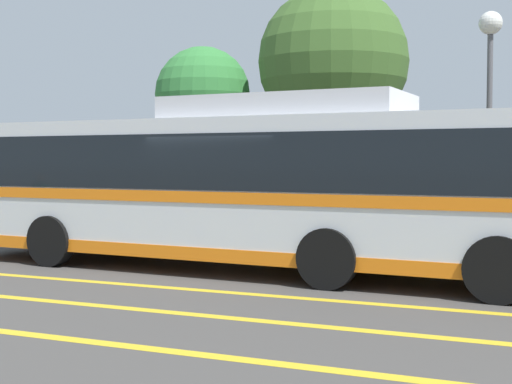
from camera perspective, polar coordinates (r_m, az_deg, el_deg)
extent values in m
plane|color=#423F3D|center=(13.52, -1.79, -6.31)|extent=(220.00, 220.00, 0.00)
cube|color=gold|center=(11.54, -4.24, -7.85)|extent=(32.51, 0.20, 0.01)
cube|color=gold|center=(10.14, -8.47, -9.35)|extent=(32.51, 0.20, 0.01)
cube|color=gold|center=(8.74, -14.46, -11.36)|extent=(32.51, 0.20, 0.01)
cube|color=#99999E|center=(18.64, 6.50, -3.62)|extent=(40.51, 0.36, 0.15)
cube|color=silver|center=(13.36, 0.00, 0.39)|extent=(12.63, 3.25, 2.52)
cube|color=black|center=(13.35, 0.00, 2.44)|extent=(10.88, 3.20, 0.99)
cube|color=orange|center=(13.36, 0.00, -0.20)|extent=(12.38, 3.28, 0.20)
cube|color=orange|center=(13.45, 0.00, -4.46)|extent=(12.38, 3.27, 0.24)
cube|color=black|center=(17.04, -19.38, 0.92)|extent=(0.16, 2.27, 1.83)
cube|color=black|center=(17.04, -19.44, 4.45)|extent=(0.14, 1.80, 0.24)
cube|color=silver|center=(13.12, 2.48, 6.74)|extent=(4.48, 2.30, 0.41)
cylinder|color=black|center=(14.57, -16.09, -3.78)|extent=(1.01, 0.33, 1.00)
cylinder|color=black|center=(16.49, -10.35, -2.98)|extent=(1.01, 0.33, 1.00)
cylinder|color=black|center=(11.59, 5.74, -5.33)|extent=(1.01, 0.33, 1.00)
cylinder|color=black|center=(13.92, 9.23, -4.01)|extent=(1.01, 0.33, 1.00)
cylinder|color=black|center=(10.98, 18.80, -5.89)|extent=(1.01, 0.33, 1.00)
cylinder|color=black|center=(22.94, -18.60, -2.01)|extent=(0.61, 0.24, 0.60)
cube|color=#9E9EA3|center=(19.23, -8.78, -1.81)|extent=(4.56, 2.00, 0.64)
cube|color=black|center=(19.13, -8.51, -0.05)|extent=(1.93, 1.71, 0.54)
cylinder|color=black|center=(19.32, -13.73, -2.79)|extent=(0.60, 0.21, 0.60)
cylinder|color=black|center=(20.78, -10.70, -2.39)|extent=(0.60, 0.21, 0.60)
cylinder|color=black|center=(17.76, -6.53, -3.21)|extent=(0.60, 0.21, 0.60)
cylinder|color=black|center=(19.33, -3.82, -2.72)|extent=(0.60, 0.21, 0.60)
cube|color=olive|center=(16.54, 9.60, -2.50)|extent=(4.68, 1.82, 0.67)
cube|color=black|center=(16.52, 9.22, -0.47)|extent=(1.98, 1.56, 0.50)
cylinder|color=black|center=(17.15, 14.89, -3.49)|extent=(0.60, 0.21, 0.60)
cylinder|color=black|center=(15.52, 14.18, -4.11)|extent=(0.60, 0.21, 0.60)
cylinder|color=black|center=(17.72, 5.58, -3.22)|extent=(0.60, 0.21, 0.60)
cylinder|color=black|center=(16.15, 3.96, -3.78)|extent=(0.60, 0.21, 0.60)
cylinder|color=#59595E|center=(18.74, 18.13, 4.01)|extent=(0.14, 0.14, 5.19)
sphere|color=silver|center=(19.03, 18.26, 12.72)|extent=(0.58, 0.58, 0.58)
cylinder|color=#513823|center=(22.93, -4.25, 1.16)|extent=(0.28, 0.28, 3.03)
sphere|color=#337A38|center=(23.02, -4.28, 7.78)|extent=(3.04, 3.04, 3.04)
cylinder|color=#513823|center=(21.94, 6.13, 1.52)|extent=(0.28, 0.28, 3.36)
sphere|color=#3D6028|center=(22.14, 6.18, 10.34)|extent=(4.58, 4.58, 4.58)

